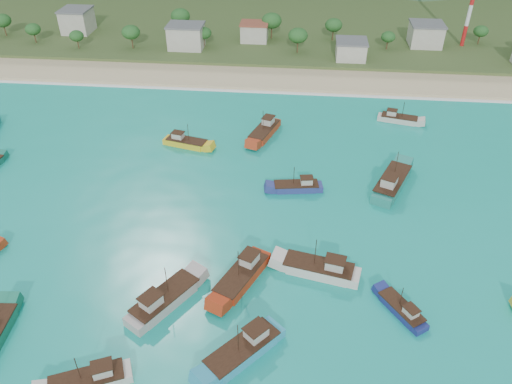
# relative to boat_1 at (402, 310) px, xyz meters

# --- Properties ---
(ground) EXTENTS (600.00, 600.00, 0.00)m
(ground) POSITION_rel_boat_1_xyz_m (-28.66, 5.94, -0.51)
(ground) COLOR #0C8483
(ground) RESTS_ON ground
(beach) EXTENTS (400.00, 18.00, 1.20)m
(beach) POSITION_rel_boat_1_xyz_m (-28.66, 84.94, -0.51)
(beach) COLOR beige
(beach) RESTS_ON ground
(land) EXTENTS (400.00, 110.00, 2.40)m
(land) POSITION_rel_boat_1_xyz_m (-28.66, 145.94, -0.51)
(land) COLOR #385123
(land) RESTS_ON ground
(surf_line) EXTENTS (400.00, 2.50, 0.08)m
(surf_line) POSITION_rel_boat_1_xyz_m (-28.66, 75.44, -0.51)
(surf_line) COLOR white
(surf_line) RESTS_ON ground
(village) EXTENTS (221.66, 26.04, 7.33)m
(village) POSITION_rel_boat_1_xyz_m (-22.36, 108.01, 4.19)
(village) COLOR beige
(village) RESTS_ON ground
(vegetation) EXTENTS (280.62, 26.25, 8.65)m
(vegetation) POSITION_rel_boat_1_xyz_m (-40.25, 109.12, 4.72)
(vegetation) COLOR #235623
(vegetation) RESTS_ON ground
(boat_1) EXTENTS (6.79, 8.29, 4.95)m
(boat_1) POSITION_rel_boat_1_xyz_m (0.00, 0.00, 0.00)
(boat_1) COLOR navy
(boat_1) RESTS_ON ground
(boat_3) EXTENTS (9.95, 4.96, 5.64)m
(boat_3) POSITION_rel_boat_1_xyz_m (7.51, 61.04, 0.13)
(boat_3) COLOR beige
(boat_3) RESTS_ON ground
(boat_8) EXTENTS (10.66, 11.31, 7.10)m
(boat_8) POSITION_rel_boat_1_xyz_m (-21.91, -9.37, 0.39)
(boat_8) COLOR teal
(boat_8) RESTS_ON ground
(boat_12) EXTENTS (10.65, 6.91, 6.08)m
(boat_12) POSITION_rel_boat_1_xyz_m (-40.72, -15.72, 0.21)
(boat_12) COLOR silver
(boat_12) RESTS_ON ground
(boat_14) EXTENTS (9.65, 12.25, 7.23)m
(boat_14) POSITION_rel_boat_1_xyz_m (-34.58, -1.88, 0.42)
(boat_14) COLOR #ABA29B
(boat_14) RESTS_ON ground
(boat_17) EXTENTS (9.95, 4.23, 5.69)m
(boat_17) POSITION_rel_boat_1_xyz_m (-16.06, 29.63, 0.14)
(boat_17) COLOR navy
(boat_17) RESTS_ON ground
(boat_19) EXTENTS (9.32, 14.29, 8.17)m
(boat_19) POSITION_rel_boat_1_xyz_m (2.35, 32.12, 0.59)
(boat_19) COLOR #217E70
(boat_19) RESTS_ON ground
(boat_21) EXTENTS (12.67, 6.18, 7.20)m
(boat_21) POSITION_rel_boat_1_xyz_m (-11.78, 6.90, 0.41)
(boat_21) COLOR silver
(boat_21) RESTS_ON ground
(boat_23) EXTENTS (7.06, 12.45, 7.06)m
(boat_23) POSITION_rel_boat_1_xyz_m (-24.26, 51.07, 0.38)
(boat_23) COLOR #B03619
(boat_23) RESTS_ON ground
(boat_25) EXTENTS (10.54, 5.37, 5.98)m
(boat_25) POSITION_rel_boat_1_xyz_m (-41.33, 44.50, 0.19)
(boat_25) COLOR yellow
(boat_25) RESTS_ON ground
(boat_26) EXTENTS (8.32, 12.60, 7.21)m
(boat_26) POSITION_rel_boat_1_xyz_m (-23.81, 4.21, 0.41)
(boat_26) COLOR #AB2F13
(boat_26) RESTS_ON ground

